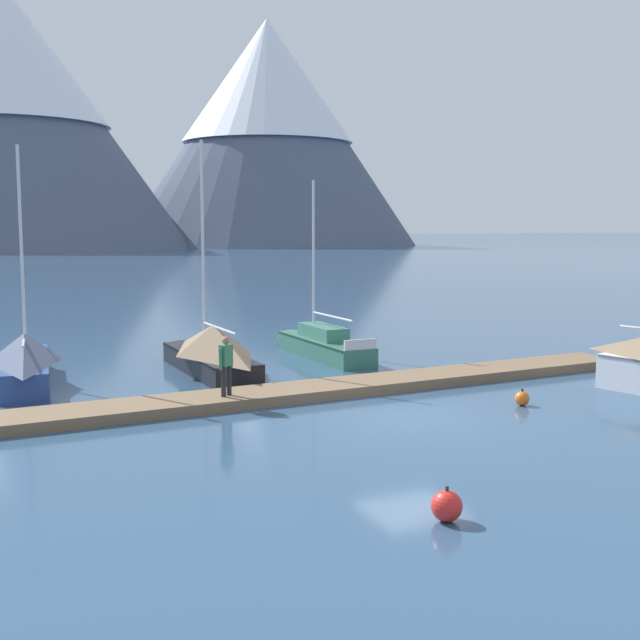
% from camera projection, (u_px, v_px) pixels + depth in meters
% --- Properties ---
extents(ground_plane, '(700.00, 700.00, 0.00)m').
position_uv_depth(ground_plane, '(413.00, 419.00, 21.83)').
color(ground_plane, '#2D4C6B').
extents(mountain_central_massif, '(74.30, 74.30, 53.31)m').
position_uv_depth(mountain_central_massif, '(5.00, 108.00, 168.04)').
color(mountain_central_massif, '#4C566B').
rests_on(mountain_central_massif, ground).
extents(mountain_shoulder_ridge, '(71.80, 71.80, 53.55)m').
position_uv_depth(mountain_shoulder_ridge, '(267.00, 126.00, 199.26)').
color(mountain_shoulder_ridge, '#4C566B').
rests_on(mountain_shoulder_ridge, ground).
extents(dock, '(21.51, 3.55, 0.30)m').
position_uv_depth(dock, '(347.00, 387.00, 25.44)').
color(dock, brown).
rests_on(dock, ground).
extents(sailboat_nearest_berth, '(2.09, 7.19, 7.60)m').
position_uv_depth(sailboat_nearest_berth, '(26.00, 359.00, 26.41)').
color(sailboat_nearest_berth, navy).
rests_on(sailboat_nearest_berth, ground).
extents(sailboat_second_berth, '(1.97, 7.39, 7.98)m').
position_uv_depth(sailboat_second_berth, '(210.00, 349.00, 28.58)').
color(sailboat_second_berth, black).
rests_on(sailboat_second_berth, ground).
extents(sailboat_mid_dock_port, '(1.51, 6.96, 6.80)m').
position_uv_depth(sailboat_mid_dock_port, '(320.00, 343.00, 32.25)').
color(sailboat_mid_dock_port, '#336B56').
rests_on(sailboat_mid_dock_port, ground).
extents(person_on_dock, '(0.50, 0.40, 1.69)m').
position_uv_depth(person_on_dock, '(226.00, 362.00, 23.24)').
color(person_on_dock, '#232328').
rests_on(person_on_dock, dock).
extents(mooring_buoy_channel_marker, '(0.55, 0.55, 0.63)m').
position_uv_depth(mooring_buoy_channel_marker, '(447.00, 506.00, 14.31)').
color(mooring_buoy_channel_marker, red).
rests_on(mooring_buoy_channel_marker, ground).
extents(mooring_buoy_inner_mooring, '(0.41, 0.41, 0.49)m').
position_uv_depth(mooring_buoy_inner_mooring, '(522.00, 398.00, 23.45)').
color(mooring_buoy_inner_mooring, orange).
rests_on(mooring_buoy_inner_mooring, ground).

